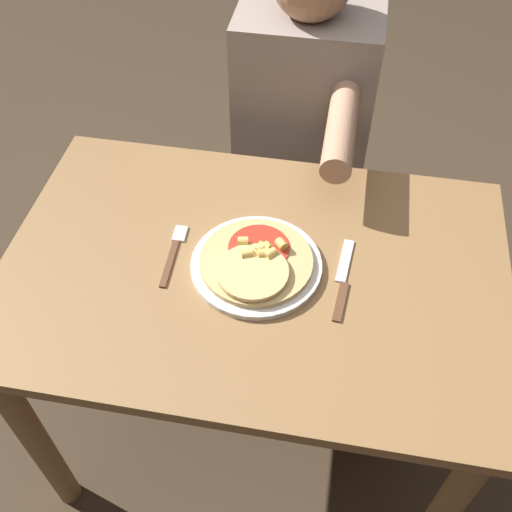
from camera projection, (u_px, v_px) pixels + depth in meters
name	position (u px, v px, depth m)	size (l,w,h in m)	color
ground_plane	(254.00, 424.00, 1.83)	(8.00, 8.00, 0.00)	#423323
dining_table	(254.00, 304.00, 1.37)	(1.07, 0.71, 0.75)	olive
plate	(256.00, 266.00, 1.26)	(0.28, 0.28, 0.01)	silver
pizza	(256.00, 263.00, 1.24)	(0.24, 0.24, 0.04)	tan
fork	(174.00, 251.00, 1.29)	(0.03, 0.18, 0.00)	brown
knife	(343.00, 280.00, 1.24)	(0.03, 0.22, 0.00)	brown
person_diner	(303.00, 120.00, 1.69)	(0.37, 0.52, 1.19)	#2D2D38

